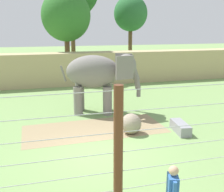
{
  "coord_description": "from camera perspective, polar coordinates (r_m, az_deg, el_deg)",
  "views": [
    {
      "loc": [
        -2.01,
        -9.24,
        4.59
      ],
      "look_at": [
        1.35,
        3.07,
        1.4
      ],
      "focal_mm": 44.44,
      "sensor_mm": 36.0,
      "label": 1
    }
  ],
  "objects": [
    {
      "name": "elephant",
      "position": [
        14.88,
        -2.66,
        4.49
      ],
      "size": [
        4.22,
        2.32,
        3.21
      ],
      "color": "gray",
      "rests_on": "ground"
    },
    {
      "name": "embankment_wall",
      "position": [
        22.75,
        -10.09,
        5.48
      ],
      "size": [
        36.0,
        1.8,
        2.58
      ],
      "primitive_type": "cube",
      "color": "tan",
      "rests_on": "ground"
    },
    {
      "name": "dirt_patch",
      "position": [
        12.93,
        -3.6,
        -6.78
      ],
      "size": [
        6.53,
        3.0,
        0.01
      ],
      "primitive_type": "cube",
      "rotation": [
        0.0,
        0.0,
        0.03
      ],
      "color": "#937F5B",
      "rests_on": "ground"
    },
    {
      "name": "cable_fence",
      "position": [
        6.91,
        2.56,
        -11.1
      ],
      "size": [
        8.04,
        0.24,
        3.3
      ],
      "color": "brown",
      "rests_on": "ground"
    },
    {
      "name": "tree_far_left",
      "position": [
        31.83,
        3.85,
        16.48
      ],
      "size": [
        3.68,
        3.68,
        7.96
      ],
      "color": "brown",
      "rests_on": "ground"
    },
    {
      "name": "tree_left_of_centre",
      "position": [
        24.68,
        -9.44,
        15.96
      ],
      "size": [
        4.15,
        4.15,
        7.71
      ],
      "color": "brown",
      "rests_on": "ground"
    },
    {
      "name": "ground_plane",
      "position": [
        10.51,
        -2.75,
        -11.87
      ],
      "size": [
        120.0,
        120.0,
        0.0
      ],
      "primitive_type": "plane",
      "color": "#759956"
    },
    {
      "name": "feed_trough",
      "position": [
        12.85,
        13.89,
        -6.28
      ],
      "size": [
        0.67,
        1.45,
        0.44
      ],
      "color": "gray",
      "rests_on": "ground"
    },
    {
      "name": "enrichment_ball",
      "position": [
        12.27,
        3.96,
        -5.7
      ],
      "size": [
        0.91,
        0.91,
        0.91
      ],
      "primitive_type": "sphere",
      "color": "gray",
      "rests_on": "ground"
    }
  ]
}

